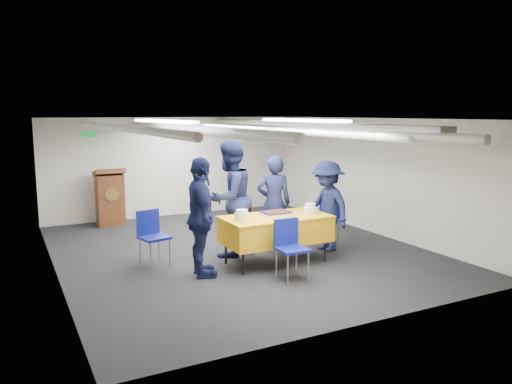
# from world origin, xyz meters

# --- Properties ---
(ground) EXTENTS (7.00, 7.00, 0.00)m
(ground) POSITION_xyz_m (0.00, 0.00, 0.00)
(ground) COLOR black
(ground) RESTS_ON ground
(room_shell) EXTENTS (6.00, 7.00, 2.30)m
(room_shell) POSITION_xyz_m (0.09, 0.41, 1.81)
(room_shell) COLOR beige
(room_shell) RESTS_ON ground
(serving_table) EXTENTS (1.72, 0.88, 0.77)m
(serving_table) POSITION_xyz_m (0.23, -0.96, 0.56)
(serving_table) COLOR black
(serving_table) RESTS_ON ground
(sheet_cake) EXTENTS (0.46, 0.36, 0.08)m
(sheet_cake) POSITION_xyz_m (0.23, -0.97, 0.81)
(sheet_cake) COLOR white
(sheet_cake) RESTS_ON serving_table
(plate_stack_left) EXTENTS (0.22, 0.22, 0.17)m
(plate_stack_left) POSITION_xyz_m (-0.40, -1.01, 0.85)
(plate_stack_left) COLOR white
(plate_stack_left) RESTS_ON serving_table
(plate_stack_right) EXTENTS (0.21, 0.21, 0.16)m
(plate_stack_right) POSITION_xyz_m (0.84, -1.01, 0.85)
(plate_stack_right) COLOR white
(plate_stack_right) RESTS_ON serving_table
(podium) EXTENTS (0.62, 0.53, 1.25)m
(podium) POSITION_xyz_m (-1.60, 3.05, 0.61)
(podium) COLOR brown
(podium) RESTS_ON ground
(chair_near) EXTENTS (0.43, 0.43, 0.87)m
(chair_near) POSITION_xyz_m (0.04, -1.69, 0.53)
(chair_near) COLOR gray
(chair_near) RESTS_ON ground
(chair_right) EXTENTS (0.59, 0.59, 0.87)m
(chair_right) POSITION_xyz_m (1.66, -0.38, 0.53)
(chair_right) COLOR gray
(chair_right) RESTS_ON ground
(chair_left) EXTENTS (0.51, 0.51, 0.87)m
(chair_left) POSITION_xyz_m (-1.57, -0.12, 0.53)
(chair_left) COLOR gray
(chair_left) RESTS_ON ground
(sailor_a) EXTENTS (0.71, 0.60, 1.67)m
(sailor_a) POSITION_xyz_m (0.60, -0.23, 0.83)
(sailor_a) COLOR black
(sailor_a) RESTS_ON ground
(sailor_b) EXTENTS (1.18, 1.08, 1.96)m
(sailor_b) POSITION_xyz_m (-0.24, -0.21, 0.98)
(sailor_b) COLOR black
(sailor_b) RESTS_ON ground
(sailor_c) EXTENTS (0.63, 1.11, 1.78)m
(sailor_c) POSITION_xyz_m (-1.08, -1.04, 0.89)
(sailor_c) COLOR black
(sailor_c) RESTS_ON ground
(sailor_d) EXTENTS (0.66, 1.06, 1.58)m
(sailor_d) POSITION_xyz_m (1.38, -0.72, 0.79)
(sailor_d) COLOR black
(sailor_d) RESTS_ON ground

